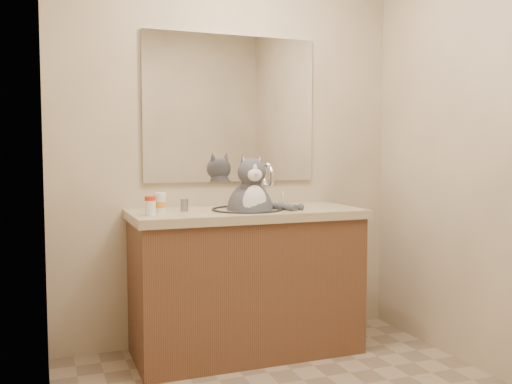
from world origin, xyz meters
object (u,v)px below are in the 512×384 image
cat (251,208)px  pill_bottle_orange (160,203)px  grey_canister (184,205)px  pill_bottle_redcap (150,206)px

cat → pill_bottle_orange: size_ratio=4.92×
cat → grey_canister: (-0.38, 0.07, 0.02)m
pill_bottle_orange → grey_canister: size_ratio=1.55×
pill_bottle_redcap → pill_bottle_orange: pill_bottle_orange is taller
cat → grey_canister: 0.38m
cat → grey_canister: cat is taller
cat → pill_bottle_orange: 0.52m
pill_bottle_redcap → pill_bottle_orange: (0.08, 0.13, 0.00)m
cat → pill_bottle_redcap: bearing=-169.3°
grey_canister → cat: bearing=-10.5°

